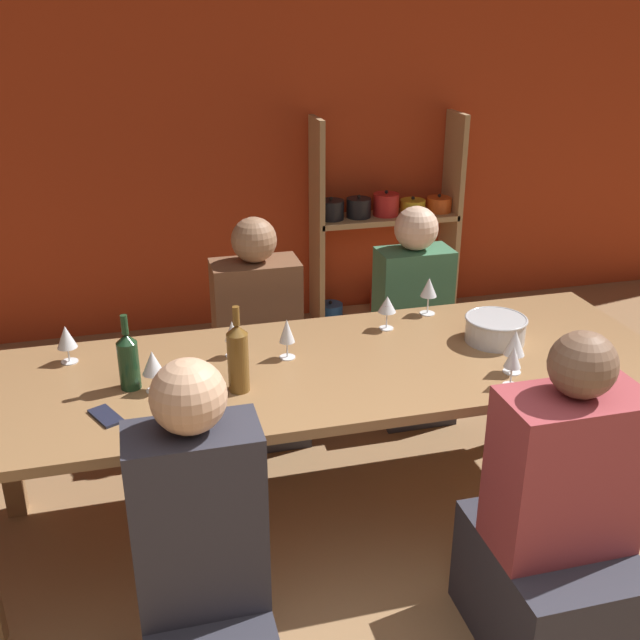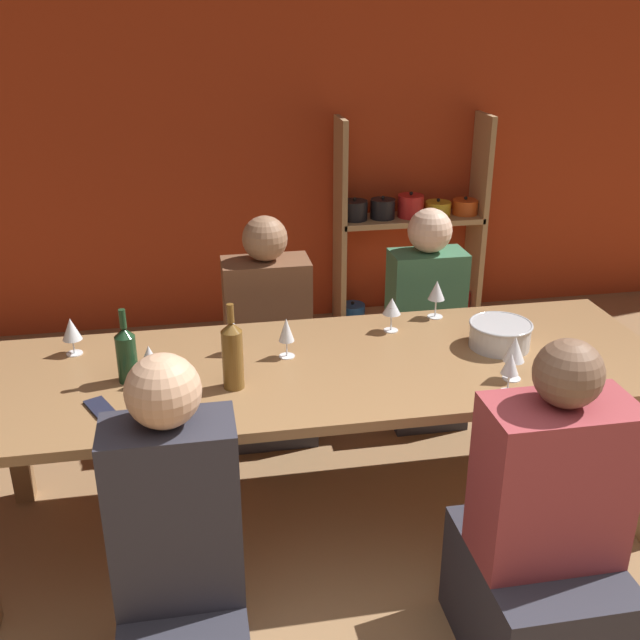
% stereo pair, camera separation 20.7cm
% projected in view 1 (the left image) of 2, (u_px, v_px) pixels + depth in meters
% --- Properties ---
extents(wall_back_red, '(8.80, 0.06, 2.70)m').
position_uv_depth(wall_back_red, '(259.00, 124.00, 4.83)').
color(wall_back_red, '#B23819').
rests_on(wall_back_red, ground_plane).
extents(shelf_unit, '(1.00, 0.30, 1.41)m').
position_uv_depth(shelf_unit, '(386.00, 244.00, 5.17)').
color(shelf_unit, tan).
rests_on(shelf_unit, ground_plane).
extents(dining_table, '(2.78, 0.93, 0.75)m').
position_uv_depth(dining_table, '(326.00, 381.00, 3.02)').
color(dining_table, olive).
rests_on(dining_table, ground_plane).
extents(mixing_bowl, '(0.26, 0.26, 0.11)m').
position_uv_depth(mixing_bowl, '(495.00, 328.00, 3.17)').
color(mixing_bowl, '#B7BABC').
rests_on(mixing_bowl, dining_table).
extents(wine_bottle_green, '(0.08, 0.08, 0.29)m').
position_uv_depth(wine_bottle_green, '(128.00, 360.00, 2.76)').
color(wine_bottle_green, '#19381E').
rests_on(wine_bottle_green, dining_table).
extents(wine_bottle_dark, '(0.08, 0.08, 0.34)m').
position_uv_depth(wine_bottle_dark, '(238.00, 357.00, 2.73)').
color(wine_bottle_dark, brown).
rests_on(wine_bottle_dark, dining_table).
extents(wine_glass_red_a, '(0.08, 0.08, 0.15)m').
position_uv_depth(wine_glass_red_a, '(387.00, 305.00, 3.26)').
color(wine_glass_red_a, white).
rests_on(wine_glass_red_a, dining_table).
extents(wine_glass_red_b, '(0.06, 0.06, 0.17)m').
position_uv_depth(wine_glass_red_b, '(287.00, 332.00, 3.00)').
color(wine_glass_red_b, white).
rests_on(wine_glass_red_b, dining_table).
extents(wine_glass_white_a, '(0.08, 0.08, 0.16)m').
position_uv_depth(wine_glass_white_a, '(153.00, 364.00, 2.74)').
color(wine_glass_white_a, white).
rests_on(wine_glass_white_a, dining_table).
extents(wine_glass_empty_a, '(0.08, 0.08, 0.16)m').
position_uv_depth(wine_glass_empty_a, '(66.00, 338.00, 2.96)').
color(wine_glass_empty_a, white).
rests_on(wine_glass_empty_a, dining_table).
extents(wine_glass_empty_b, '(0.06, 0.06, 0.15)m').
position_uv_depth(wine_glass_empty_b, '(232.00, 332.00, 3.01)').
color(wine_glass_empty_b, white).
rests_on(wine_glass_empty_b, dining_table).
extents(wine_glass_red_c, '(0.06, 0.06, 0.16)m').
position_uv_depth(wine_glass_red_c, '(513.00, 358.00, 2.78)').
color(wine_glass_red_c, white).
rests_on(wine_glass_red_c, dining_table).
extents(wine_glass_white_b, '(0.08, 0.08, 0.18)m').
position_uv_depth(wine_glass_white_b, '(429.00, 288.00, 3.41)').
color(wine_glass_white_b, white).
rests_on(wine_glass_white_b, dining_table).
extents(wine_glass_empty_c, '(0.08, 0.08, 0.18)m').
position_uv_depth(wine_glass_empty_c, '(515.00, 343.00, 2.87)').
color(wine_glass_empty_c, white).
rests_on(wine_glass_empty_c, dining_table).
extents(cell_phone, '(0.13, 0.17, 0.01)m').
position_uv_depth(cell_phone, '(106.00, 416.00, 2.61)').
color(cell_phone, '#1E2338').
rests_on(cell_phone, dining_table).
extents(person_near_a, '(0.38, 0.48, 1.22)m').
position_uv_depth(person_near_a, '(203.00, 586.00, 2.27)').
color(person_near_a, '#2D2D38').
rests_on(person_near_a, ground_plane).
extents(person_far_a, '(0.43, 0.54, 1.14)m').
position_uv_depth(person_far_a, '(258.00, 356.00, 3.82)').
color(person_far_a, '#2D2D38').
rests_on(person_far_a, ground_plane).
extents(person_near_b, '(0.46, 0.57, 1.19)m').
position_uv_depth(person_near_b, '(555.00, 542.00, 2.50)').
color(person_near_b, '#2D2D38').
rests_on(person_near_b, ground_plane).
extents(person_far_b, '(0.38, 0.48, 1.14)m').
position_uv_depth(person_far_b, '(411.00, 338.00, 4.00)').
color(person_far_b, '#2D2D38').
rests_on(person_far_b, ground_plane).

